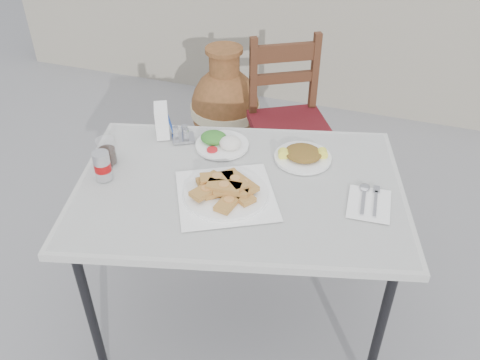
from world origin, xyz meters
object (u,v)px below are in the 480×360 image
(salad_rice_plate, at_px, (221,142))
(chair, at_px, (288,122))
(terracotta_urn, at_px, (225,110))
(cafe_table, at_px, (239,195))
(salad_chopped_plate, at_px, (303,155))
(cola_glass, at_px, (107,153))
(pide_plate, at_px, (226,189))
(condiment_caddy, at_px, (183,135))
(napkin_holder, at_px, (162,121))
(soda_can, at_px, (102,166))

(salad_rice_plate, relative_size, chair, 0.24)
(terracotta_urn, bearing_deg, salad_rice_plate, -70.24)
(cafe_table, relative_size, salad_chopped_plate, 6.07)
(cola_glass, relative_size, terracotta_urn, 0.14)
(pide_plate, xyz_separation_m, chair, (-0.02, 1.14, -0.33))
(condiment_caddy, distance_m, terracotta_urn, 1.18)
(cafe_table, relative_size, salad_rice_plate, 6.27)
(cola_glass, height_order, chair, chair)
(terracotta_urn, bearing_deg, pide_plate, -69.37)
(salad_rice_plate, bearing_deg, chair, 81.51)
(cola_glass, xyz_separation_m, napkin_holder, (0.12, 0.29, 0.02))
(salad_chopped_plate, xyz_separation_m, soda_can, (-0.74, -0.40, 0.04))
(terracotta_urn, bearing_deg, cafe_table, -67.13)
(salad_chopped_plate, relative_size, cola_glass, 2.18)
(salad_rice_plate, distance_m, napkin_holder, 0.30)
(cola_glass, bearing_deg, cafe_table, 3.67)
(condiment_caddy, height_order, chair, chair)
(condiment_caddy, xyz_separation_m, terracotta_urn, (-0.19, 1.07, -0.46))
(cafe_table, distance_m, napkin_holder, 0.54)
(soda_can, xyz_separation_m, condiment_caddy, (0.19, 0.38, -0.04))
(salad_rice_plate, bearing_deg, condiment_caddy, -177.80)
(napkin_holder, relative_size, condiment_caddy, 1.11)
(salad_chopped_plate, height_order, terracotta_urn, salad_chopped_plate)
(cafe_table, xyz_separation_m, condiment_caddy, (-0.35, 0.23, 0.08))
(cafe_table, distance_m, terracotta_urn, 1.46)
(pide_plate, relative_size, napkin_holder, 3.56)
(chair, relative_size, terracotta_urn, 1.22)
(chair, bearing_deg, terracotta_urn, 123.70)
(soda_can, bearing_deg, cafe_table, 14.85)
(pide_plate, bearing_deg, soda_can, -174.16)
(pide_plate, bearing_deg, cola_glass, 174.58)
(soda_can, height_order, cola_glass, soda_can)
(cola_glass, bearing_deg, chair, 63.67)
(cafe_table, xyz_separation_m, terracotta_urn, (-0.55, 1.30, -0.37))
(napkin_holder, distance_m, terracotta_urn, 1.17)
(cafe_table, distance_m, cola_glass, 0.60)
(pide_plate, height_order, soda_can, soda_can)
(cafe_table, xyz_separation_m, chair, (-0.05, 1.05, -0.24))
(salad_rice_plate, bearing_deg, cola_glass, -146.24)
(salad_chopped_plate, distance_m, terracotta_urn, 1.36)
(salad_chopped_plate, distance_m, condiment_caddy, 0.56)
(chair, bearing_deg, soda_can, -142.15)
(napkin_holder, relative_size, terracotta_urn, 0.17)
(cola_glass, bearing_deg, salad_chopped_plate, 20.67)
(pide_plate, bearing_deg, cafe_table, 74.67)
(salad_chopped_plate, xyz_separation_m, chair, (-0.25, 0.79, -0.32))
(cola_glass, xyz_separation_m, condiment_caddy, (0.23, 0.27, -0.03))
(pide_plate, relative_size, condiment_caddy, 3.96)
(cafe_table, xyz_separation_m, cola_glass, (-0.59, -0.04, 0.11))
(soda_can, bearing_deg, cola_glass, 112.48)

